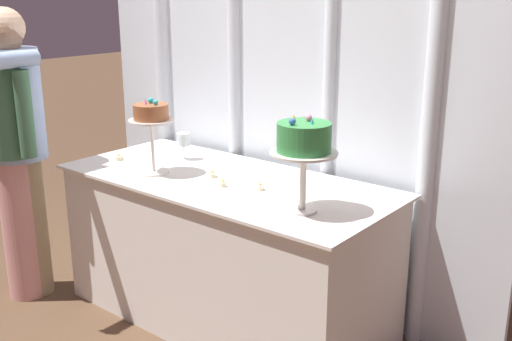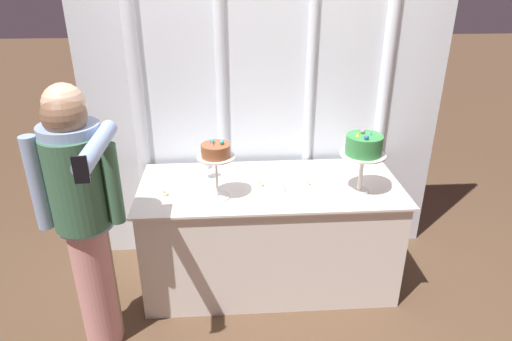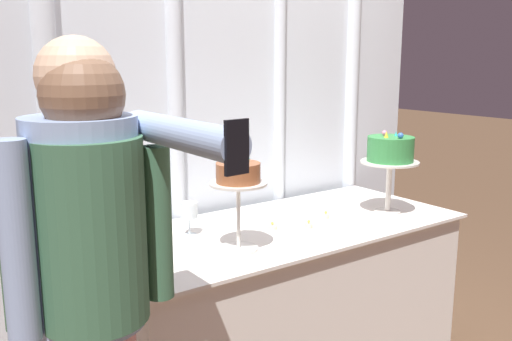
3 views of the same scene
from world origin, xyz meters
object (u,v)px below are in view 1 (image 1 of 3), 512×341
Objects in this scene: cake_display_nearleft at (151,119)px; tealight_near_right at (223,184)px; tealight_far_right at (260,188)px; guest_girl_blue_dress at (16,142)px; wine_glass at (183,140)px; cake_display_nearright at (304,142)px; tealight_near_left at (213,175)px; tealight_far_left at (119,158)px; cake_table at (226,250)px; guest_man_dark_suit at (13,147)px.

cake_display_nearleft is 10.19× the size of tealight_near_right.
guest_girl_blue_dress reaches higher than tealight_far_right.
cake_display_nearright is at bearing -15.04° from wine_glass.
cake_display_nearright reaches higher than tealight_near_left.
tealight_far_left is 0.77m from tealight_near_right.
cake_table is 0.81m from tealight_far_left.
guest_girl_blue_dress is at bearing -154.67° from tealight_near_left.
guest_man_dark_suit is (-1.01, -0.51, 0.08)m from tealight_near_left.
cake_table is at bearing 24.22° from cake_display_nearleft.
tealight_near_right is at bearing -156.32° from tealight_far_right.
cake_display_nearright reaches higher than cake_table.
wine_glass is at bearing 155.17° from tealight_near_right.
tealight_near_left is at bearing 169.16° from cake_display_nearright.
tealight_far_right is at bearing 160.67° from cake_display_nearright.
tealight_near_right is 1.24m from guest_man_dark_suit.
cake_display_nearright is 1.71m from guest_man_dark_suit.
wine_glass is at bearing 44.56° from guest_man_dark_suit.
tealight_far_right is at bearing 5.11° from tealight_far_left.
cake_display_nearleft is 0.51m from tealight_near_right.
tealight_far_left is 0.03× the size of guest_girl_blue_dress.
cake_table is 0.92m from cake_display_nearright.
guest_girl_blue_dress is at bearing -136.67° from wine_glass.
cake_display_nearright is 1.30m from tealight_far_left.
tealight_far_left is at bearing -174.89° from tealight_far_right.
tealight_near_left is at bearing 178.14° from tealight_far_right.
wine_glass is (-0.07, 0.29, -0.18)m from cake_display_nearleft.
guest_man_dark_suit is (-1.33, -0.49, 0.08)m from tealight_far_right.
tealight_near_left is (0.28, 0.14, -0.28)m from cake_display_nearleft.
tealight_near_right is (0.43, 0.06, -0.27)m from cake_display_nearleft.
tealight_near_right is 1.23m from guest_girl_blue_dress.
tealight_near_right is (-0.50, 0.04, -0.30)m from cake_display_nearright.
tealight_near_left reaches higher than cake_table.
wine_glass is 0.39m from tealight_near_left.
tealight_far_right is at bearing -5.89° from cake_table.
tealight_near_right is 0.99× the size of tealight_far_right.
guest_girl_blue_dress is (-1.16, -0.39, 0.10)m from tealight_near_right.
tealight_far_right is 0.02× the size of guest_man_dark_suit.
tealight_far_left and tealight_far_right have the same top height.
cake_display_nearleft is 10.12× the size of tealight_far_right.
tealight_near_right is at bearing -24.83° from wine_glass.
cake_display_nearright is 10.89× the size of tealight_near_right.
tealight_far_right is at bearing 19.38° from guest_girl_blue_dress.
tealight_far_left is at bearing -179.39° from tealight_near_right.
tealight_far_right reaches higher than tealight_near_left.
cake_table is 4.16× the size of cake_display_nearright.
tealight_near_right is at bearing 19.83° from guest_man_dark_suit.
tealight_far_right is at bearing 23.68° from tealight_near_right.
cake_display_nearright is 1.05m from wine_glass.
cake_table is at bearing 9.07° from tealight_far_left.
guest_man_dark_suit is (-1.66, -0.38, -0.22)m from cake_display_nearright.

